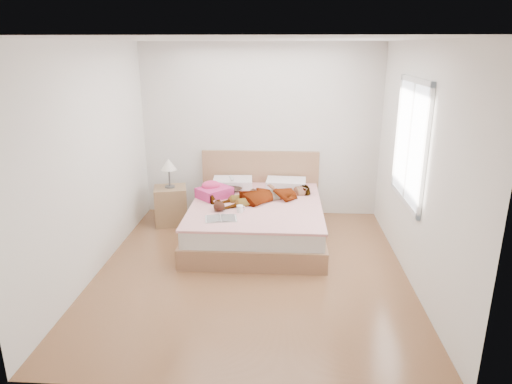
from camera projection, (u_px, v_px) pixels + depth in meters
The scene contains 11 objects.
ground at pixel (252, 270), 5.41m from camera, with size 4.00×4.00×0.00m, color #54351A.
woman at pixel (265, 193), 6.26m from camera, with size 0.56×1.48×0.20m, color white.
hair at pixel (227, 186), 6.74m from camera, with size 0.47×0.58×0.09m, color black.
phone at pixel (232, 178), 6.64m from camera, with size 0.05×0.10×0.01m, color silver.
room_shell at pixel (410, 142), 5.13m from camera, with size 4.00×4.00×4.00m.
bed at pixel (257, 217), 6.31m from camera, with size 1.80×2.08×1.00m.
towel at pixel (214, 191), 6.37m from camera, with size 0.55×0.55×0.23m.
magazine at pixel (221, 218), 5.59m from camera, with size 0.42×0.31×0.02m.
coffee_mug at pixel (240, 209), 5.81m from camera, with size 0.12×0.10×0.09m.
plush_toy at pixel (219, 206), 5.86m from camera, with size 0.19×0.25×0.12m.
nightstand at pixel (171, 202), 6.73m from camera, with size 0.54×0.50×0.99m.
Camera 1 is at (0.34, -4.85, 2.54)m, focal length 32.00 mm.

